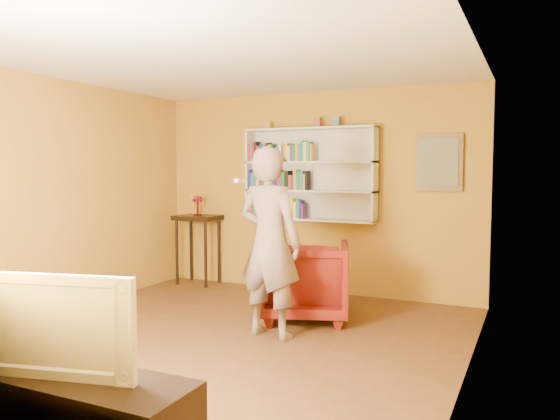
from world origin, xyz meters
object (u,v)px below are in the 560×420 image
object	(u,v)px
armchair	(305,280)
console_table	(198,227)
ruby_lustre	(198,201)
bookshelf	(311,175)
person	(270,243)
television	(60,322)

from	to	relation	value
armchair	console_table	bearing A→B (deg)	-46.14
ruby_lustre	bookshelf	bearing A→B (deg)	5.33
ruby_lustre	person	distance (m)	2.77
armchair	television	distance (m)	3.45
bookshelf	television	bearing A→B (deg)	-84.87
armchair	person	xyz separation A→B (m)	(-0.07, -0.76, 0.51)
ruby_lustre	person	bearing A→B (deg)	-41.42
console_table	ruby_lustre	world-z (taller)	ruby_lustre
ruby_lustre	person	size ratio (longest dim) A/B	0.15
bookshelf	person	bearing A→B (deg)	-79.73
television	console_table	bearing A→B (deg)	101.85
console_table	bookshelf	bearing A→B (deg)	5.33
console_table	person	world-z (taller)	person
person	television	world-z (taller)	person
armchair	bookshelf	bearing A→B (deg)	-90.32
bookshelf	armchair	xyz separation A→B (m)	(0.43, -1.23, -1.16)
bookshelf	person	xyz separation A→B (m)	(0.36, -1.98, -0.65)
armchair	television	bearing A→B (deg)	70.28
television	armchair	bearing A→B (deg)	76.38
ruby_lustre	armchair	distance (m)	2.51
bookshelf	ruby_lustre	size ratio (longest dim) A/B	6.35
bookshelf	ruby_lustre	xyz separation A→B (m)	(-1.71, -0.16, -0.39)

